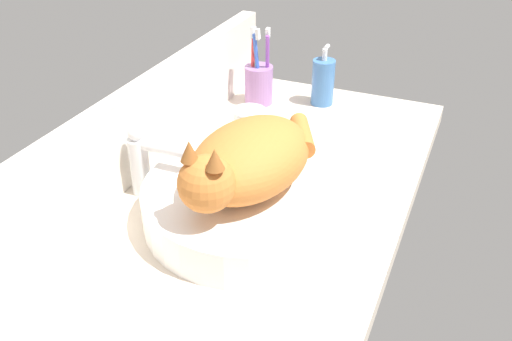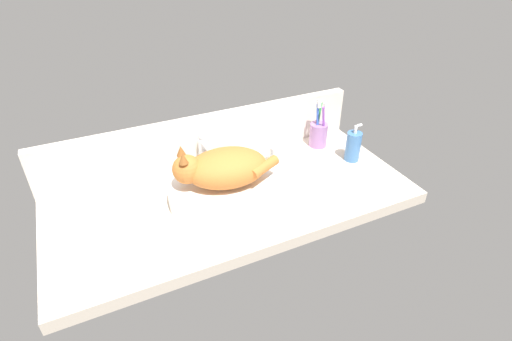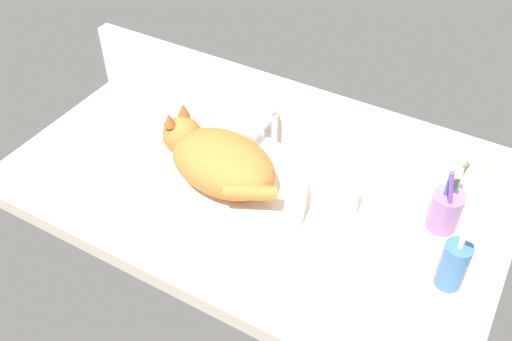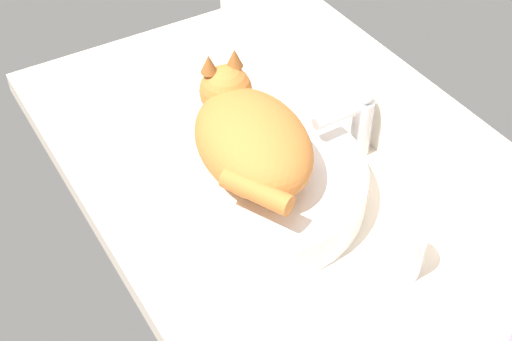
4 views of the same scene
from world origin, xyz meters
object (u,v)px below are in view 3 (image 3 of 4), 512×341
Objects in this scene: faucet at (268,128)px; water_glass at (342,199)px; cat at (218,160)px; soap_dispenser at (453,265)px; sink_basin at (224,192)px; toothbrush_cup at (446,209)px.

water_glass is (24.18, -9.95, -3.59)cm from faucet.
soap_dispenser is (51.67, 2.96, -6.70)cm from cat.
water_glass is at bearing -22.35° from faucet.
sink_basin is 50.46cm from soap_dispenser.
sink_basin is 1.16× the size of cat.
toothbrush_cup is (44.73, 17.45, 2.06)cm from sink_basin.
toothbrush_cup is 2.27× the size of water_glass.
toothbrush_cup reaches higher than faucet.
sink_basin is 4.49× the size of water_glass.
cat is 49.74cm from toothbrush_cup.
cat is at bearing -176.72° from soap_dispenser.
soap_dispenser is at bearing 3.51° from sink_basin.
toothbrush_cup is 21.85cm from water_glass.
cat is at bearing -157.17° from water_glass.
toothbrush_cup reaches higher than water_glass.
faucet is 0.95× the size of soap_dispenser.
faucet is 53.54cm from soap_dispenser.
faucet is at bearing 175.82° from toothbrush_cup.
cat reaches higher than faucet.
soap_dispenser reaches higher than faucet.
toothbrush_cup is at bearing 21.32° from sink_basin.
sink_basin is 1.97× the size of toothbrush_cup.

